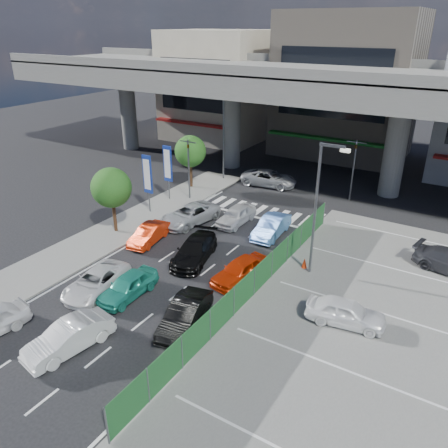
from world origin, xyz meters
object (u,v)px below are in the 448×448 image
Objects in this scene: tree_far at (190,151)px; kei_truck_front_right at (272,227)px; traffic_cone at (304,263)px; taxi_orange_left at (149,234)px; wagon_silver_front_left at (190,215)px; street_lamp_right at (319,200)px; taxi_teal_mid at (128,286)px; signboard_far at (168,165)px; taxi_orange_right at (240,270)px; tree_near at (111,188)px; sedan_white_front_mid at (236,215)px; hatch_black_mid_right at (185,315)px; crossing_wagon_silver at (269,178)px; traffic_light_left at (188,155)px; signboard_near at (147,176)px; sedan_white_mid_left at (96,282)px; street_lamp_left at (225,130)px; sedan_black_mid at (194,250)px; parked_sedan_white at (346,312)px; traffic_light_right at (355,155)px; hatch_white_back_mid at (69,337)px.

tree_far reaches higher than kei_truck_front_right.
taxi_orange_left is at bearing -167.80° from traffic_cone.
wagon_silver_front_left is (4.44, -6.46, -2.70)m from tree_far.
street_lamp_right is 11.63m from taxi_teal_mid.
signboard_far is 14.18m from taxi_orange_right.
tree_near is 1.29× the size of taxi_orange_left.
tree_far reaches higher than sedan_white_front_mid.
tree_far is 12.10m from kei_truck_front_right.
hatch_black_mid_right is 21.54m from crossing_wagon_silver.
traffic_light_left is at bearing 84.29° from tree_near.
taxi_orange_right is (11.47, -7.99, -2.37)m from signboard_far.
tree_far is 1.15× the size of kei_truck_front_right.
traffic_light_left is 1.08× the size of tree_near.
taxi_teal_mid is at bearing -55.47° from signboard_near.
traffic_light_left reaches higher than sedan_white_front_mid.
sedan_white_mid_left is 1.19× the size of taxi_orange_left.
wagon_silver_front_left is at bearing -54.37° from traffic_light_left.
crossing_wagon_silver reaches higher than taxi_orange_left.
wagon_silver_front_left is (-7.23, 5.03, 0.00)m from taxi_orange_right.
street_lamp_right is 17.27m from tree_far.
taxi_orange_left is (2.44, -13.98, -4.16)m from street_lamp_left.
signboard_near is 4.01m from tree_near.
tree_near is at bearing -85.64° from tree_far.
signboard_far reaches higher than wagon_silver_front_left.
kei_truck_front_right is (3.39, 10.95, 0.03)m from taxi_teal_mid.
traffic_light_left is 3.02m from tree_far.
sedan_black_mid is 1.14× the size of kei_truck_front_right.
signboard_near is 1.06× the size of sedan_white_mid_left.
sedan_white_mid_left is 1.06× the size of hatch_black_mid_right.
sedan_white_front_mid is (0.24, 11.42, 0.02)m from taxi_teal_mid.
tree_near is 1.23× the size of parked_sedan_white.
signboard_far is at bearing 155.16° from wagon_silver_front_left.
crossing_wagon_silver is (-5.63, 20.79, 0.01)m from hatch_black_mid_right.
street_lamp_left is 10.19m from signboard_near.
street_lamp_right reaches higher than crossing_wagon_silver.
taxi_teal_mid is 0.76× the size of crossing_wagon_silver.
sedan_white_front_mid reaches higher than sedan_white_mid_left.
street_lamp_left is at bearing -175.17° from traffic_light_right.
sedan_black_mid is at bearing 99.57° from hatch_white_back_mid.
sedan_black_mid is at bearing 73.55° from parked_sedan_white.
signboard_far is at bearing 118.93° from taxi_teal_mid.
signboard_far is 15.15m from traffic_cone.
wagon_silver_front_left is (2.84, -3.96, -3.25)m from traffic_light_left.
street_lamp_right is 1.58× the size of crossing_wagon_silver.
sedan_white_mid_left is 12.17m from sedan_white_front_mid.
kei_truck_front_right is (10.60, -5.16, -2.70)m from tree_far.
traffic_cone is (1.04, -12.73, -3.55)m from traffic_light_right.
tree_far is at bearing 118.44° from crossing_wagon_silver.
tree_near is 1.01× the size of sedan_black_mid.
sedan_black_mid is (4.09, -0.42, 0.08)m from taxi_orange_left.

